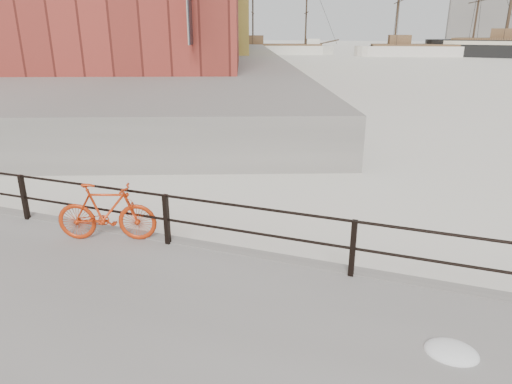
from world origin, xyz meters
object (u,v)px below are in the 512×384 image
Objects in this scene: schooner_left at (279,54)px; workboat_far at (161,65)px; workboat_near at (106,84)px; schooner_mid at (431,56)px; bicycle at (106,212)px.

workboat_far is (-5.76, -32.26, 0.00)m from schooner_left.
workboat_far is (-7.47, 20.86, 0.00)m from workboat_near.
schooner_mid is at bearing 58.84° from workboat_near.
workboat_near is (-25.21, -55.71, 0.00)m from schooner_mid.
bicycle is 53.70m from workboat_far.
workboat_near reaches higher than bicycle.
schooner_mid reaches higher than workboat_far.
schooner_left reaches higher than workboat_near.
bicycle is 32.20m from workboat_near.
schooner_mid is (5.50, 81.16, -0.93)m from bicycle.
workboat_near is (1.71, -53.12, 0.00)m from schooner_left.
bicycle is 0.16× the size of workboat_far.
workboat_near is 1.03× the size of workboat_far.
schooner_left is 1.78× the size of workboat_far.
schooner_mid reaches higher than workboat_near.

